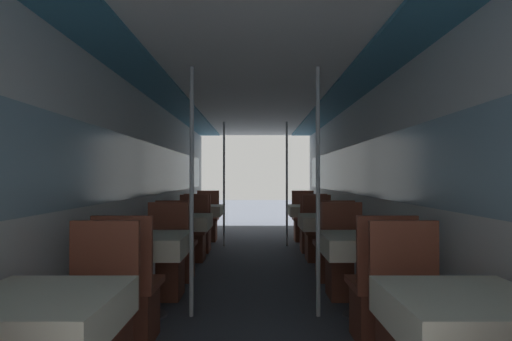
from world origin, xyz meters
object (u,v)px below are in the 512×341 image
chair_left_far_1 (164,268)px  chair_left_far_3 (207,226)px  support_pole_left_3 (224,184)px  dining_table_left_0 (41,320)px  dining_table_left_2 (185,224)px  chair_left_far_2 (192,240)px  dining_table_left_1 (150,247)px  dining_table_right_0 (466,320)px  chair_right_near_1 (380,304)px  chair_right_near_2 (333,256)px  chair_left_far_0 (94,339)px  chair_left_near_3 (199,234)px  dining_table_right_1 (360,247)px  chair_right_near_3 (312,234)px  dining_table_left_3 (203,212)px  chair_right_far_3 (304,226)px  dining_table_right_3 (308,212)px  chair_right_far_1 (346,268)px  chair_right_far_0 (415,339)px  dining_table_right_2 (325,224)px  chair_left_near_1 (129,304)px  support_pole_right_1 (318,191)px  chair_right_far_2 (318,240)px  support_pole_left_1 (192,191)px  support_pole_right_3 (287,184)px  chair_left_near_2 (177,256)px

chair_left_far_1 → chair_left_far_3: bearing=-90.0°
support_pole_left_3 → dining_table_left_0: bearing=-93.9°
dining_table_left_2 → chair_left_far_2: bearing=90.0°
chair_left_far_3 → dining_table_left_1: bearing=90.0°
chair_left_far_3 → dining_table_right_0: size_ratio=1.34×
chair_right_near_1 → chair_right_near_2: size_ratio=1.00×
chair_left_far_0 → chair_left_far_2: 3.55m
dining_table_left_0 → chair_left_far_2: (0.00, 4.11, -0.31)m
chair_left_near_3 → chair_left_far_0: bearing=-90.0°
dining_table_left_2 → dining_table_right_1: (1.85, -1.77, 0.00)m
chair_left_far_0 → chair_right_near_3: 4.58m
dining_table_left_3 → chair_right_near_1: bearing=-65.8°
chair_right_near_3 → chair_right_far_3: bearing=90.0°
dining_table_right_3 → chair_right_far_3: bearing=90.0°
chair_left_far_2 → chair_right_near_2: (1.85, -1.13, 0.00)m
chair_left_far_2 → chair_right_far_1: bearing=136.2°
chair_right_far_0 → chair_right_far_1: (0.00, 1.77, 0.00)m
chair_left_near_3 → dining_table_right_0: chair_left_near_3 is taller
dining_table_left_2 → chair_right_far_1: size_ratio=0.75×
dining_table_right_2 → chair_left_near_1: bearing=-128.3°
dining_table_left_3 → chair_right_near_3: bearing=-17.0°
chair_left_near_1 → chair_left_far_2: bearing=90.0°
chair_left_far_2 → chair_left_near_3: same height
chair_left_near_1 → dining_table_right_2: (1.85, 2.34, 0.31)m
support_pole_right_1 → chair_right_far_2: size_ratio=2.31×
chair_left_far_2 → dining_table_right_3: bearing=-146.8°
dining_table_right_2 → support_pole_right_1: bearing=-101.7°
chair_right_far_3 → dining_table_left_2: bearing=51.7°
dining_table_left_1 → support_pole_left_1: 0.62m
chair_left_far_2 → dining_table_right_0: chair_left_far_2 is taller
dining_table_left_0 → chair_right_near_3: bearing=68.8°
dining_table_left_1 → dining_table_left_2: 1.77m
dining_table_left_2 → support_pole_right_3: (1.48, 1.77, 0.50)m
chair_left_far_2 → chair_right_near_3: same height
support_pole_left_3 → chair_right_far_3: (1.48, 0.57, -0.81)m
chair_left_far_0 → dining_table_right_3: chair_left_far_0 is taller
chair_left_far_1 → chair_right_near_1: 2.17m
dining_table_right_1 → support_pole_left_3: bearing=112.7°
support_pole_left_1 → dining_table_right_0: size_ratio=3.09×
chair_left_far_1 → chair_left_near_2: (0.00, 0.64, 0.00)m
dining_table_right_2 → chair_left_far_0: bearing=-121.8°
chair_left_near_1 → chair_right_near_2: 2.56m
chair_left_far_2 → chair_right_near_1: size_ratio=1.00×
dining_table_left_3 → chair_right_near_3: 1.96m
support_pole_left_1 → support_pole_right_3: bearing=72.6°
dining_table_right_3 → chair_left_far_3: bearing=163.0°
chair_right_near_3 → dining_table_left_1: bearing=-121.8°
dining_table_left_2 → chair_right_near_1: 3.00m
chair_right_near_1 → chair_right_far_1: same height
dining_table_left_2 → support_pole_left_1: bearing=-78.3°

